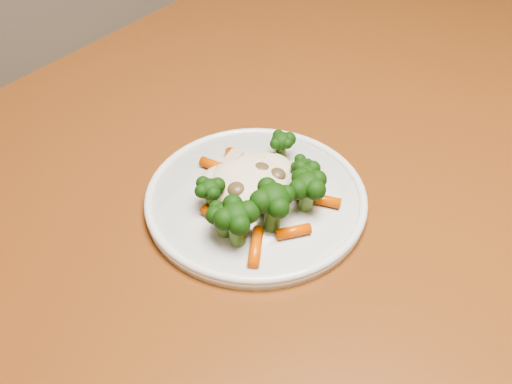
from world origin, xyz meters
The scene contains 3 objects.
dining_table centered at (-0.24, 0.29, 0.65)m, with size 1.38×1.15×0.75m.
plate centered at (-0.33, 0.22, 0.76)m, with size 0.25×0.25×0.01m, color silver.
meal centered at (-0.34, 0.21, 0.78)m, with size 0.16×0.18×0.05m.
Camera 1 is at (-0.59, -0.23, 1.25)m, focal length 45.00 mm.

